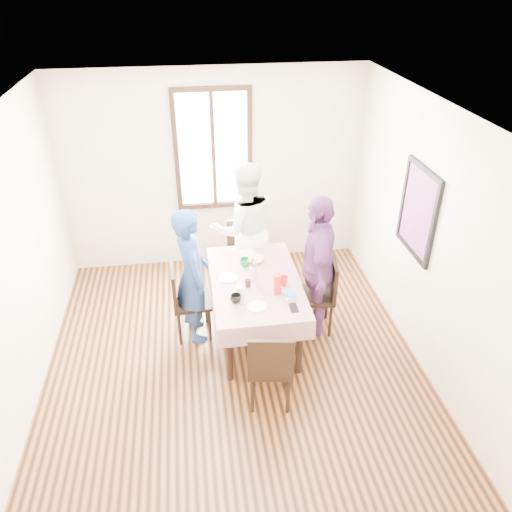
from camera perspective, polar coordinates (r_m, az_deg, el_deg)
name	(u,v)px	position (r m, az deg, el deg)	size (l,w,h in m)	color
ground	(234,363)	(5.59, -2.49, -12.05)	(4.50, 4.50, 0.00)	black
back_wall	(214,171)	(6.80, -4.80, 9.58)	(4.00, 4.00, 0.00)	beige
right_wall	(429,242)	(5.31, 19.15, 1.53)	(4.50, 4.50, 0.00)	beige
window_frame	(213,150)	(6.68, -4.90, 11.92)	(1.02, 0.06, 1.62)	black
window_pane	(213,150)	(6.69, -4.91, 11.95)	(0.90, 0.02, 1.50)	white
art_poster	(418,211)	(5.45, 18.00, 4.88)	(0.04, 0.76, 0.96)	red
dining_table	(255,309)	(5.71, -0.07, -6.01)	(0.85, 1.47, 0.75)	black
tablecloth	(255,281)	(5.49, -0.08, -2.82)	(0.97, 1.59, 0.01)	#590810
chair_left	(192,301)	(5.74, -7.30, -5.12)	(0.42, 0.42, 0.91)	black
chair_right	(315,295)	(5.82, 6.78, -4.47)	(0.42, 0.42, 0.91)	black
chair_far	(244,258)	(6.50, -1.34, -0.17)	(0.42, 0.42, 0.91)	black
chair_near	(270,365)	(4.89, 1.65, -12.25)	(0.42, 0.42, 0.91)	black
person_left	(192,275)	(5.54, -7.33, -2.20)	(0.58, 0.38, 1.60)	navy
person_far	(244,229)	(6.27, -1.37, 3.09)	(0.86, 0.67, 1.76)	white
person_right	(316,266)	(5.60, 6.83, -1.16)	(1.00, 0.42, 1.71)	#6D3771
mug_black	(236,299)	(5.13, -2.32, -4.87)	(0.11, 0.11, 0.09)	black
mug_flag	(283,281)	(5.40, 3.12, -2.84)	(0.10, 0.10, 0.10)	red
mug_green	(245,262)	(5.72, -1.28, -0.71)	(0.12, 0.12, 0.09)	#0C7226
serving_bowl	(255,260)	(5.81, -0.07, -0.42)	(0.19, 0.19, 0.05)	white
juice_carton	(277,284)	(5.22, 2.45, -3.24)	(0.07, 0.07, 0.23)	red
butter_tub	(290,296)	(5.20, 3.90, -4.59)	(0.11, 0.11, 0.05)	white
jam_jar	(248,283)	(5.36, -0.92, -3.11)	(0.06, 0.06, 0.09)	black
drinking_glass	(240,291)	(5.22, -1.87, -4.01)	(0.08, 0.08, 0.11)	silver
smartphone	(294,308)	(5.08, 4.31, -5.89)	(0.08, 0.16, 0.01)	black
flower_vase	(253,274)	(5.45, -0.35, -2.03)	(0.08, 0.08, 0.16)	silver
plate_left	(228,278)	(5.52, -3.19, -2.51)	(0.20, 0.20, 0.01)	white
plate_far	(248,254)	(5.97, -0.95, 0.28)	(0.20, 0.20, 0.01)	white
plate_near	(257,307)	(5.08, 0.12, -5.77)	(0.20, 0.20, 0.01)	white
butter_lid	(290,294)	(5.19, 3.91, -4.29)	(0.12, 0.12, 0.01)	blue
flower_bunch	(253,264)	(5.39, -0.35, -0.88)	(0.09, 0.09, 0.10)	yellow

